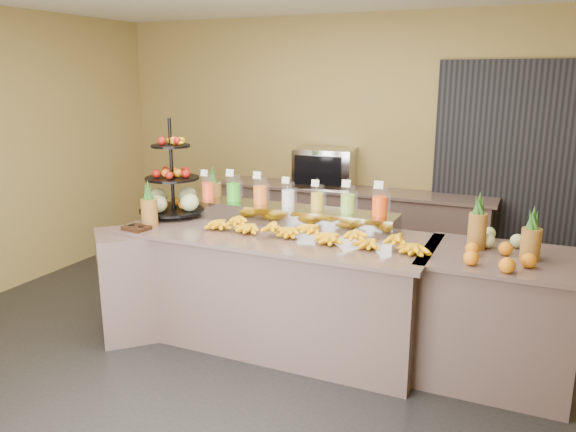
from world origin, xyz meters
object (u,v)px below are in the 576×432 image
Objects in this scene: fruit_stand at (177,191)px; oven_warmer at (325,168)px; right_fruit_pile at (498,246)px; banana_heap at (312,230)px; condiment_caddy at (136,228)px; pitcher_tray at (288,215)px.

fruit_stand is 1.33× the size of oven_warmer.
right_fruit_pile is (2.71, -0.12, -0.14)m from fruit_stand.
condiment_caddy is at bearing -166.39° from banana_heap.
fruit_stand is at bearing 171.28° from banana_heap.
pitcher_tray is 3.74× the size of right_fruit_pile.
banana_heap is at bearing -44.11° from pitcher_tray.
pitcher_tray is 1.05m from fruit_stand.
condiment_caddy is (-1.39, -0.34, -0.06)m from banana_heap.
pitcher_tray is 0.48m from banana_heap.
fruit_stand is 1.73× the size of right_fruit_pile.
fruit_stand is at bearing 177.48° from right_fruit_pile.
banana_heap is 1.33m from right_fruit_pile.
pitcher_tray is 9.18× the size of condiment_caddy.
right_fruit_pile is 0.77× the size of oven_warmer.
right_fruit_pile is at bearing 2.89° from fruit_stand.
right_fruit_pile is at bearing -8.26° from pitcher_tray.
right_fruit_pile reaches higher than banana_heap.
fruit_stand is at bearing -173.12° from pitcher_tray.
oven_warmer reaches higher than banana_heap.
fruit_stand is 1.94m from oven_warmer.
right_fruit_pile is at bearing -50.29° from oven_warmer.
pitcher_tray is 1.69m from right_fruit_pile.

